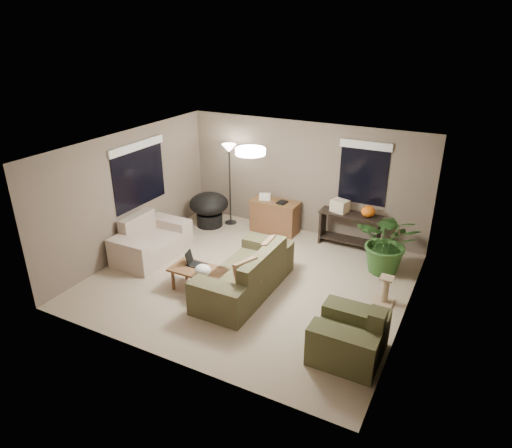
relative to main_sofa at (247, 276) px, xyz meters
The scene contains 20 objects.
room_shell 1.04m from the main_sofa, 107.68° to the left, with size 5.50×5.50×5.50m.
main_sofa is the anchor object (origin of this frame).
throw_pillows 0.44m from the main_sofa, ahead, with size 0.38×1.38×0.47m.
loveseat 2.40m from the main_sofa, behind, with size 0.90×1.60×0.85m.
armchair 2.27m from the main_sofa, 21.52° to the right, with size 0.95×1.00×0.85m.
coffee_table 0.86m from the main_sofa, 155.58° to the right, with size 1.00×0.55×0.42m.
laptop 1.00m from the main_sofa, 165.02° to the right, with size 0.38×0.24×0.24m.
plastic_bag 0.80m from the main_sofa, 138.94° to the right, with size 0.29×0.26×0.20m, color white.
desk 2.60m from the main_sofa, 104.49° to the left, with size 1.10×0.50×0.75m.
desk_papers 2.68m from the main_sofa, 107.85° to the left, with size 0.71×0.31×0.12m.
console_table 2.79m from the main_sofa, 67.46° to the left, with size 1.30×0.40×0.75m.
pumpkin 3.00m from the main_sofa, 61.15° to the left, with size 0.29×0.29×0.24m, color orange.
cardboard_box 2.77m from the main_sofa, 72.36° to the left, with size 0.34×0.26×0.26m, color beige.
papasan_chair 3.04m from the main_sofa, 135.32° to the left, with size 0.95×0.95×0.80m.
floor_lamp 3.33m from the main_sofa, 125.76° to the left, with size 0.32×0.32×1.91m.
ceiling_fixture 2.18m from the main_sofa, 107.68° to the left, with size 0.50×0.50×0.10m, color white.
houseplant 2.74m from the main_sofa, 42.17° to the left, with size 1.14×1.27×0.99m, color #2D5923.
cat_scratching_post 2.38m from the main_sofa, 18.31° to the left, with size 0.32×0.32×0.50m.
window_left 3.29m from the main_sofa, 166.45° to the left, with size 0.05×1.56×1.33m.
window_back 3.44m from the main_sofa, 67.67° to the left, with size 1.06×0.05×1.33m.
Camera 1 is at (3.48, -6.49, 4.37)m, focal length 32.00 mm.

